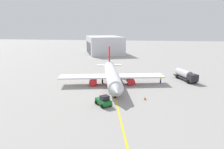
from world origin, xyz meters
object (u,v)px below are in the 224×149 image
Objects in this scene: airplane at (112,76)px; pushback_tug at (104,101)px; safety_cone_wingtip at (97,98)px; safety_cone_nose at (145,98)px; fuel_tanker at (186,75)px; refueling_worker at (161,80)px.

airplane is 7.96× the size of pushback_tug.
safety_cone_nose is at bearing 99.10° from safety_cone_wingtip.
safety_cone_wingtip is at bearing -144.27° from pushback_tug.
airplane is 14.48m from safety_cone_nose.
safety_cone_nose is (-4.73, 8.36, -0.67)m from pushback_tug.
airplane is at bearing -69.03° from fuel_tanker.
pushback_tug is 5.95× the size of safety_cone_nose.
safety_cone_nose is 10.68m from safety_cone_wingtip.
refueling_worker is (-3.89, 13.56, -1.73)m from airplane.
airplane is 22.65m from fuel_tanker.
pushback_tug is 6.16× the size of safety_cone_wingtip.
pushback_tug is (23.82, -20.33, -0.71)m from fuel_tanker.
airplane reaches higher than pushback_tug.
refueling_worker reaches higher than safety_cone_wingtip.
refueling_worker is at bearing 106.01° from airplane.
fuel_tanker reaches higher than safety_cone_nose.
fuel_tanker reaches higher than safety_cone_wingtip.
airplane is 18.98× the size of refueling_worker.
airplane is 3.22× the size of fuel_tanker.
refueling_worker is at bearing 146.96° from pushback_tug.
pushback_tug is (15.71, 0.81, -1.54)m from airplane.
safety_cone_wingtip is (16.56, -14.93, -0.49)m from refueling_worker.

